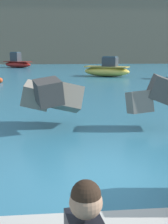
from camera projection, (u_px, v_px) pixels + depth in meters
ground_plane at (106, 177)px, 6.64m from camera, size 400.00×400.00×0.00m
boat_near_left at (107, 70)px, 31.72m from camera, size 5.34×4.05×2.14m
boat_near_centre at (17, 63)px, 47.56m from camera, size 5.21×4.40×2.48m
mooring_buoy_inner at (0, 80)px, 25.69m from camera, size 0.44×0.44×0.44m
headland_bluff at (61, 27)px, 74.01m from camera, size 73.34×33.42×16.53m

